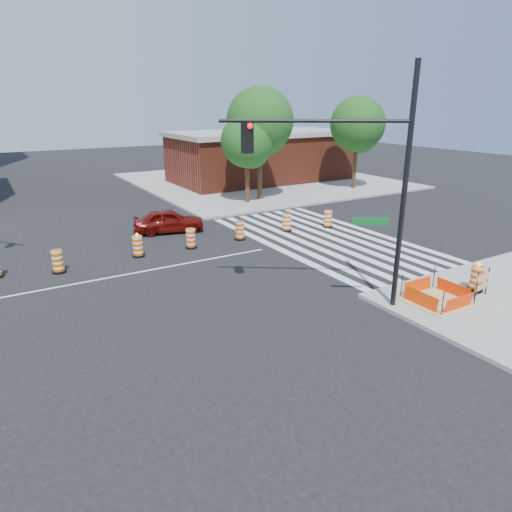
# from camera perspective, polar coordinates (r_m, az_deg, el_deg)

# --- Properties ---
(ground) EXTENTS (120.00, 120.00, 0.00)m
(ground) POSITION_cam_1_polar(r_m,az_deg,el_deg) (20.57, -16.10, -2.28)
(ground) COLOR black
(ground) RESTS_ON ground
(sidewalk_ne) EXTENTS (22.00, 22.00, 0.15)m
(sidewalk_ne) POSITION_cam_1_polar(r_m,az_deg,el_deg) (43.71, 0.63, 9.42)
(sidewalk_ne) COLOR gray
(sidewalk_ne) RESTS_ON ground
(crosswalk_east) EXTENTS (6.75, 13.50, 0.01)m
(crosswalk_east) POSITION_cam_1_polar(r_m,az_deg,el_deg) (25.37, 8.37, 2.24)
(crosswalk_east) COLOR silver
(crosswalk_east) RESTS_ON ground
(lane_centerline) EXTENTS (14.00, 0.12, 0.01)m
(lane_centerline) POSITION_cam_1_polar(r_m,az_deg,el_deg) (20.57, -16.10, -2.27)
(lane_centerline) COLOR silver
(lane_centerline) RESTS_ON ground
(excavation_pit) EXTENTS (2.20, 2.20, 0.90)m
(excavation_pit) POSITION_cam_1_polar(r_m,az_deg,el_deg) (18.09, 21.65, -5.06)
(excavation_pit) COLOR tan
(excavation_pit) RESTS_ON ground
(brick_storefront) EXTENTS (16.50, 8.50, 4.60)m
(brick_storefront) POSITION_cam_1_polar(r_m,az_deg,el_deg) (43.41, 0.64, 12.34)
(brick_storefront) COLOR maroon
(brick_storefront) RESTS_ON ground
(red_coupe) EXTENTS (4.21, 2.49, 1.34)m
(red_coupe) POSITION_cam_1_polar(r_m,az_deg,el_deg) (26.58, -10.89, 4.34)
(red_coupe) COLOR #5B0B07
(red_coupe) RESTS_ON ground
(signal_pole_se) EXTENTS (5.24, 3.60, 8.23)m
(signal_pole_se) POSITION_cam_1_polar(r_m,az_deg,el_deg) (15.64, 12.15, 10.71)
(signal_pole_se) COLOR black
(signal_pole_se) RESTS_ON ground
(pit_drum) EXTENTS (0.59, 0.59, 1.15)m
(pit_drum) POSITION_cam_1_polar(r_m,az_deg,el_deg) (19.55, 25.85, -2.60)
(pit_drum) COLOR black
(pit_drum) RESTS_ON ground
(barricade) EXTENTS (0.93, 0.17, 1.10)m
(barricade) POSITION_cam_1_polar(r_m,az_deg,el_deg) (18.94, 26.43, -2.93)
(barricade) COLOR #DD5104
(barricade) RESTS_ON ground
(tree_north_c) EXTENTS (3.78, 3.75, 6.37)m
(tree_north_c) POSITION_cam_1_polar(r_m,az_deg,el_deg) (33.24, -1.07, 13.79)
(tree_north_c) COLOR #382314
(tree_north_c) RESTS_ON ground
(tree_north_d) EXTENTS (4.85, 4.85, 8.24)m
(tree_north_d) POSITION_cam_1_polar(r_m,az_deg,el_deg) (34.24, 0.54, 16.05)
(tree_north_d) COLOR #382314
(tree_north_d) RESTS_ON ground
(tree_north_e) EXTENTS (4.49, 4.49, 7.63)m
(tree_north_e) POSITION_cam_1_polar(r_m,az_deg,el_deg) (39.82, 12.57, 15.40)
(tree_north_e) COLOR #382314
(tree_north_e) RESTS_ON ground
(median_drum_3) EXTENTS (0.60, 0.60, 1.02)m
(median_drum_3) POSITION_cam_1_polar(r_m,az_deg,el_deg) (21.67, -23.52, -0.71)
(median_drum_3) COLOR black
(median_drum_3) RESTS_ON ground
(median_drum_4) EXTENTS (0.60, 0.60, 1.18)m
(median_drum_4) POSITION_cam_1_polar(r_m,az_deg,el_deg) (22.68, -14.55, 1.11)
(median_drum_4) COLOR black
(median_drum_4) RESTS_ON ground
(median_drum_5) EXTENTS (0.60, 0.60, 1.02)m
(median_drum_5) POSITION_cam_1_polar(r_m,az_deg,el_deg) (23.50, -8.16, 2.12)
(median_drum_5) COLOR black
(median_drum_5) RESTS_ON ground
(median_drum_6) EXTENTS (0.60, 0.60, 1.02)m
(median_drum_6) POSITION_cam_1_polar(r_m,az_deg,el_deg) (24.72, -2.03, 3.13)
(median_drum_6) COLOR black
(median_drum_6) RESTS_ON ground
(median_drum_7) EXTENTS (0.60, 0.60, 1.02)m
(median_drum_7) POSITION_cam_1_polar(r_m,az_deg,el_deg) (26.46, 3.85, 4.14)
(median_drum_7) COLOR black
(median_drum_7) RESTS_ON ground
(median_drum_8) EXTENTS (0.60, 0.60, 1.02)m
(median_drum_8) POSITION_cam_1_polar(r_m,az_deg,el_deg) (27.54, 8.97, 4.54)
(median_drum_8) COLOR black
(median_drum_8) RESTS_ON ground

